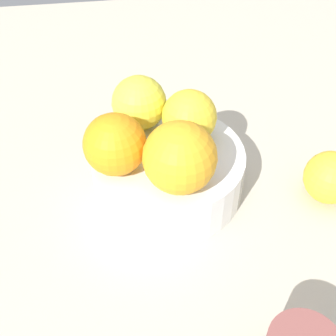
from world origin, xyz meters
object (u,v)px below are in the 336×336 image
(orange_in_bowl_1, at_px, (180,158))
(orange_loose_0, at_px, (331,177))
(orange_in_bowl_0, at_px, (139,103))
(fruit_bowl, at_px, (168,172))
(orange_in_bowl_3, at_px, (115,144))
(orange_in_bowl_2, at_px, (189,117))

(orange_in_bowl_1, relative_size, orange_loose_0, 1.23)
(orange_in_bowl_1, bearing_deg, orange_in_bowl_0, 106.21)
(fruit_bowl, relative_size, orange_in_bowl_3, 2.61)
(orange_in_bowl_0, xyz_separation_m, orange_loose_0, (0.21, -0.10, -0.06))
(orange_in_bowl_1, height_order, orange_in_bowl_3, orange_in_bowl_1)
(orange_in_bowl_1, bearing_deg, orange_in_bowl_2, 72.80)
(orange_in_bowl_1, xyz_separation_m, orange_loose_0, (0.18, 0.01, -0.06))
(orange_in_bowl_1, distance_m, orange_in_bowl_2, 0.08)
(orange_in_bowl_3, height_order, orange_loose_0, orange_in_bowl_3)
(fruit_bowl, relative_size, orange_loose_0, 2.85)
(fruit_bowl, height_order, orange_in_bowl_3, orange_in_bowl_3)
(fruit_bowl, height_order, orange_loose_0, orange_loose_0)
(orange_in_bowl_2, height_order, orange_in_bowl_3, orange_in_bowl_3)
(orange_in_bowl_3, bearing_deg, orange_loose_0, -5.49)
(orange_in_bowl_0, distance_m, orange_in_bowl_3, 0.08)
(orange_in_bowl_0, relative_size, orange_in_bowl_2, 1.03)
(orange_in_bowl_0, xyz_separation_m, orange_in_bowl_2, (0.05, -0.03, -0.00))
(orange_loose_0, bearing_deg, orange_in_bowl_3, 174.51)
(orange_in_bowl_0, height_order, orange_loose_0, orange_in_bowl_0)
(fruit_bowl, height_order, orange_in_bowl_0, orange_in_bowl_0)
(orange_in_bowl_3, bearing_deg, orange_in_bowl_0, 65.87)
(orange_in_bowl_0, bearing_deg, orange_in_bowl_3, -114.13)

